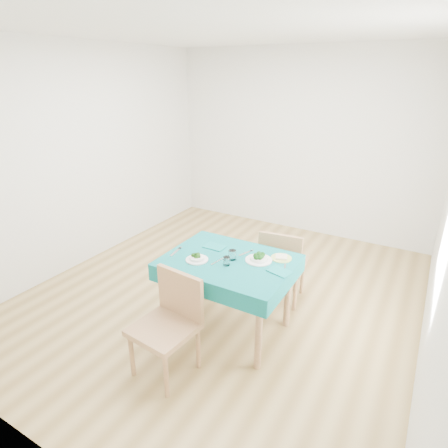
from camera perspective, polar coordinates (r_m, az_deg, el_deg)
The scene contains 16 objects.
room_shell at distance 3.78m, azimuth 0.00°, elevation 7.01°, with size 4.02×4.52×2.73m.
table at distance 3.60m, azimuth 0.69°, elevation -10.80°, with size 1.14×0.87×0.76m, color #085F60.
chair_near at distance 3.06m, azimuth -9.34°, elevation -13.24°, with size 0.46×0.51×1.16m, color #966D46.
chair_far at distance 4.03m, azimuth 9.15°, elevation -4.33°, with size 0.45×0.49×1.12m, color #966D46.
bowl_near at distance 3.39m, azimuth -4.15°, elevation -5.07°, with size 0.20×0.20×0.06m, color white, non-canonical shape.
bowl_far at distance 3.38m, azimuth 5.33°, elevation -5.03°, with size 0.24×0.24×0.07m, color white, non-canonical shape.
fork_near at distance 3.57m, azimuth -7.38°, elevation -4.23°, with size 0.03×0.19×0.00m, color silver.
knife_near at distance 3.38m, azimuth -0.90°, elevation -5.65°, with size 0.01×0.19×0.00m, color silver.
fork_far at distance 3.52m, azimuth 3.31°, elevation -4.44°, with size 0.02×0.17×0.00m, color silver.
knife_far at distance 3.28m, azimuth 9.20°, elevation -6.83°, with size 0.02×0.20×0.00m, color silver.
napkin_near at distance 3.63m, azimuth -1.43°, elevation -3.47°, with size 0.20×0.14×0.01m, color #0C6A6B.
napkin_far at distance 3.23m, azimuth 8.50°, elevation -7.18°, with size 0.19×0.14×0.01m, color #0C6A6B.
tumbler_center at distance 3.39m, azimuth 1.27°, elevation -4.74°, with size 0.07×0.07×0.09m, color white.
tumbler_side at distance 3.30m, azimuth 0.41°, elevation -5.65°, with size 0.06×0.06×0.08m, color white.
side_plate at distance 3.46m, azimuth 8.72°, elevation -5.15°, with size 0.19×0.19×0.01m, color #B7CB63.
bread_slice at distance 3.46m, azimuth 8.74°, elevation -4.96°, with size 0.10×0.10×0.02m, color beige.
Camera 1 is at (1.83, -3.16, 2.33)m, focal length 30.00 mm.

